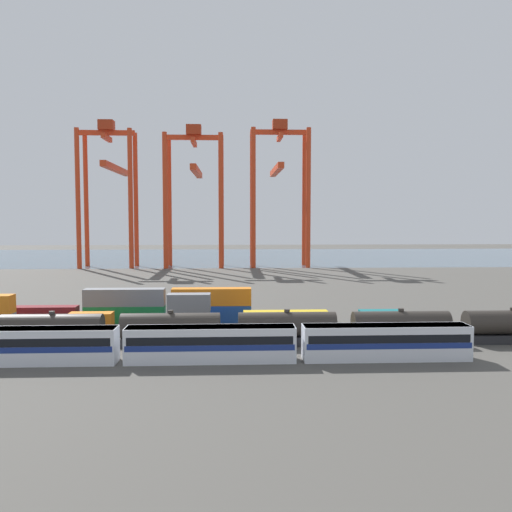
% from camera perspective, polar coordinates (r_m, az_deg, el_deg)
% --- Properties ---
extents(ground_plane, '(420.00, 420.00, 0.00)m').
position_cam_1_polar(ground_plane, '(121.53, -6.42, -3.50)').
color(ground_plane, '#4C4944').
extents(harbour_water, '(400.00, 110.00, 0.01)m').
position_cam_1_polar(harbour_water, '(226.19, -4.67, -0.05)').
color(harbour_water, '#475B6B').
rests_on(harbour_water, ground_plane).
extents(passenger_train, '(57.83, 3.14, 3.90)m').
position_cam_1_polar(passenger_train, '(59.51, -4.88, -9.22)').
color(passenger_train, silver).
rests_on(passenger_train, ground_plane).
extents(freight_tank_row, '(69.93, 3.03, 4.49)m').
position_cam_1_polar(freight_tank_row, '(67.03, 3.34, -7.72)').
color(freight_tank_row, '#232326').
rests_on(freight_tank_row, ground_plane).
extents(shipping_container_3, '(6.04, 2.44, 2.60)m').
position_cam_1_polar(shipping_container_3, '(78.72, -17.29, -6.77)').
color(shipping_container_3, orange).
rests_on(shipping_container_3, ground_plane).
extents(shipping_container_4, '(6.04, 2.44, 2.60)m').
position_cam_1_polar(shipping_container_4, '(76.43, -7.19, -6.94)').
color(shipping_container_4, '#1C4299').
rests_on(shipping_container_4, ground_plane).
extents(shipping_container_5, '(6.04, 2.44, 2.60)m').
position_cam_1_polar(shipping_container_5, '(75.98, -7.20, -5.01)').
color(shipping_container_5, slate).
rests_on(shipping_container_5, shipping_container_4).
extents(shipping_container_6, '(12.10, 2.44, 2.60)m').
position_cam_1_polar(shipping_container_6, '(76.57, 3.21, -6.89)').
color(shipping_container_6, gold).
rests_on(shipping_container_6, ground_plane).
extents(shipping_container_7, '(6.04, 2.44, 2.60)m').
position_cam_1_polar(shipping_container_7, '(79.15, 13.23, -6.63)').
color(shipping_container_7, '#146066').
rests_on(shipping_container_7, ground_plane).
extents(shipping_container_10, '(12.10, 2.44, 2.60)m').
position_cam_1_polar(shipping_container_10, '(87.15, -22.46, -5.86)').
color(shipping_container_10, maroon).
rests_on(shipping_container_10, ground_plane).
extents(shipping_container_11, '(12.10, 2.44, 2.60)m').
position_cam_1_polar(shipping_container_11, '(83.62, -13.89, -6.08)').
color(shipping_container_11, '#197538').
rests_on(shipping_container_11, ground_plane).
extents(shipping_container_12, '(12.10, 2.44, 2.60)m').
position_cam_1_polar(shipping_container_12, '(83.22, -13.92, -4.32)').
color(shipping_container_12, slate).
rests_on(shipping_container_12, shipping_container_11).
extents(shipping_container_13, '(12.10, 2.44, 2.60)m').
position_cam_1_polar(shipping_container_13, '(82.09, -4.79, -6.16)').
color(shipping_container_13, '#1C4299').
rests_on(shipping_container_13, ground_plane).
extents(shipping_container_14, '(12.10, 2.44, 2.60)m').
position_cam_1_polar(shipping_container_14, '(81.67, -4.80, -4.37)').
color(shipping_container_14, orange).
rests_on(shipping_container_14, shipping_container_13).
extents(gantry_crane_west, '(18.15, 39.71, 47.78)m').
position_cam_1_polar(gantry_crane_west, '(184.65, -15.43, 7.87)').
color(gantry_crane_west, red).
rests_on(gantry_crane_west, ground_plane).
extents(gantry_crane_central, '(19.29, 37.24, 46.49)m').
position_cam_1_polar(gantry_crane_central, '(180.06, -6.59, 7.87)').
color(gantry_crane_central, red).
rests_on(gantry_crane_central, ground_plane).
extents(gantry_crane_east, '(19.44, 36.11, 48.38)m').
position_cam_1_polar(gantry_crane_east, '(180.33, 2.48, 8.15)').
color(gantry_crane_east, red).
rests_on(gantry_crane_east, ground_plane).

